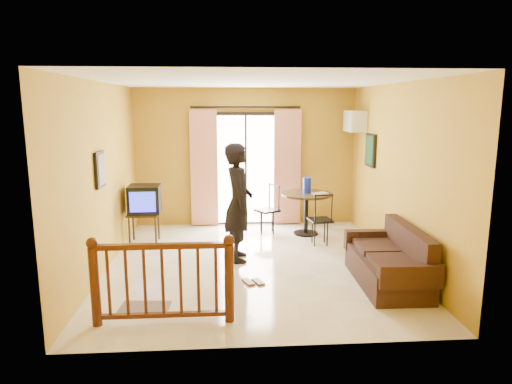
{
  "coord_description": "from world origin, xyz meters",
  "views": [
    {
      "loc": [
        -0.44,
        -6.82,
        2.46
      ],
      "look_at": [
        0.05,
        0.2,
        1.12
      ],
      "focal_mm": 32.0,
      "sensor_mm": 36.0,
      "label": 1
    }
  ],
  "objects": [
    {
      "name": "room_shell",
      "position": [
        0.0,
        0.0,
        1.7
      ],
      "size": [
        5.0,
        5.0,
        5.0
      ],
      "color": "white",
      "rests_on": "ground"
    },
    {
      "name": "dining_table",
      "position": [
        1.12,
        1.63,
        0.64
      ],
      "size": [
        0.97,
        0.97,
        0.81
      ],
      "color": "black",
      "rests_on": "ground"
    },
    {
      "name": "picture_left",
      "position": [
        -2.22,
        -0.2,
        1.55
      ],
      "size": [
        0.05,
        0.42,
        0.52
      ],
      "color": "black",
      "rests_on": "room_shell"
    },
    {
      "name": "botanical_print",
      "position": [
        2.22,
        1.3,
        1.65
      ],
      "size": [
        0.05,
        0.5,
        0.6
      ],
      "color": "black",
      "rests_on": "room_shell"
    },
    {
      "name": "serving_tray",
      "position": [
        1.36,
        1.53,
        0.82
      ],
      "size": [
        0.33,
        0.28,
        0.02
      ],
      "primitive_type": "cube",
      "rotation": [
        0.0,
        0.0,
        0.41
      ],
      "color": "beige",
      "rests_on": "dining_table"
    },
    {
      "name": "sofa",
      "position": [
        1.85,
        -0.94,
        0.3
      ],
      "size": [
        0.82,
        1.71,
        0.81
      ],
      "rotation": [
        0.0,
        0.0,
        -0.02
      ],
      "color": "black",
      "rests_on": "ground"
    },
    {
      "name": "bowl",
      "position": [
        1.85,
        0.06,
        0.39
      ],
      "size": [
        0.25,
        0.25,
        0.06
      ],
      "primitive_type": "imported",
      "rotation": [
        0.0,
        0.0,
        -0.36
      ],
      "color": "brown",
      "rests_on": "coffee_table"
    },
    {
      "name": "tv_table",
      "position": [
        -1.9,
        1.28,
        0.48
      ],
      "size": [
        0.55,
        0.46,
        0.56
      ],
      "color": "black",
      "rests_on": "ground"
    },
    {
      "name": "ground",
      "position": [
        0.0,
        0.0,
        0.0
      ],
      "size": [
        5.0,
        5.0,
        0.0
      ],
      "primitive_type": "plane",
      "color": "beige",
      "rests_on": "ground"
    },
    {
      "name": "dining_chairs",
      "position": [
        0.81,
        1.35,
        0.0
      ],
      "size": [
        1.37,
        1.31,
        0.95
      ],
      "color": "black",
      "rests_on": "ground"
    },
    {
      "name": "television",
      "position": [
        -1.87,
        1.28,
        0.81
      ],
      "size": [
        0.57,
        0.52,
        0.5
      ],
      "rotation": [
        0.0,
        0.0,
        0.02
      ],
      "color": "black",
      "rests_on": "tv_table"
    },
    {
      "name": "doormat",
      "position": [
        -1.44,
        -1.51,
        0.01
      ],
      "size": [
        0.63,
        0.45,
        0.02
      ],
      "primitive_type": "cube",
      "rotation": [
        0.0,
        0.0,
        -0.09
      ],
      "color": "#60544C",
      "rests_on": "ground"
    },
    {
      "name": "balcony_door",
      "position": [
        0.0,
        2.43,
        1.19
      ],
      "size": [
        2.25,
        0.14,
        2.46
      ],
      "color": "black",
      "rests_on": "ground"
    },
    {
      "name": "stair_balustrade",
      "position": [
        -1.15,
        -1.9,
        0.56
      ],
      "size": [
        1.63,
        0.13,
        1.04
      ],
      "color": "#471E0F",
      "rests_on": "ground"
    },
    {
      "name": "standing_person",
      "position": [
        -0.22,
        0.24,
        0.94
      ],
      "size": [
        0.47,
        0.7,
        1.88
      ],
      "primitive_type": "imported",
      "rotation": [
        0.0,
        0.0,
        1.6
      ],
      "color": "black",
      "rests_on": "ground"
    },
    {
      "name": "water_jug",
      "position": [
        1.14,
        1.67,
        0.95
      ],
      "size": [
        0.16,
        0.16,
        0.3
      ],
      "primitive_type": "cylinder",
      "color": "#1226B0",
      "rests_on": "dining_table"
    },
    {
      "name": "coffee_table",
      "position": [
        1.85,
        -0.03,
        0.24
      ],
      "size": [
        0.45,
        0.81,
        0.36
      ],
      "color": "black",
      "rests_on": "ground"
    },
    {
      "name": "air_conditioner",
      "position": [
        2.09,
        1.95,
        2.15
      ],
      "size": [
        0.31,
        0.6,
        0.4
      ],
      "color": "white",
      "rests_on": "room_shell"
    },
    {
      "name": "sandals",
      "position": [
        -0.05,
        -0.78,
        0.01
      ],
      "size": [
        0.32,
        0.27,
        0.03
      ],
      "color": "brown",
      "rests_on": "ground"
    }
  ]
}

